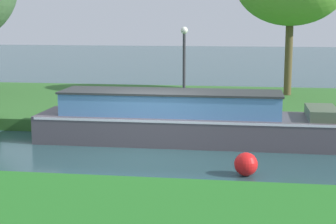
% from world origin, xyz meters
% --- Properties ---
extents(ground_plane, '(120.00, 120.00, 0.00)m').
position_xyz_m(ground_plane, '(0.00, 0.00, 0.00)').
color(ground_plane, '#27484C').
extents(riverbank_far, '(72.00, 10.00, 0.40)m').
position_xyz_m(riverbank_far, '(0.00, 7.00, 0.20)').
color(riverbank_far, '#316829').
rests_on(riverbank_far, ground_plane).
extents(slate_narrowboat, '(8.82, 2.09, 1.54)m').
position_xyz_m(slate_narrowboat, '(0.78, 1.20, 0.68)').
color(slate_narrowboat, '#504951').
rests_on(slate_narrowboat, ground_plane).
extents(lamp_post, '(0.24, 0.24, 3.01)m').
position_xyz_m(lamp_post, '(0.56, 3.38, 2.29)').
color(lamp_post, '#333338').
rests_on(lamp_post, riverbank_far).
extents(channel_buoy, '(0.56, 0.56, 0.56)m').
position_xyz_m(channel_buoy, '(2.71, -2.20, 0.28)').
color(channel_buoy, red).
rests_on(channel_buoy, ground_plane).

